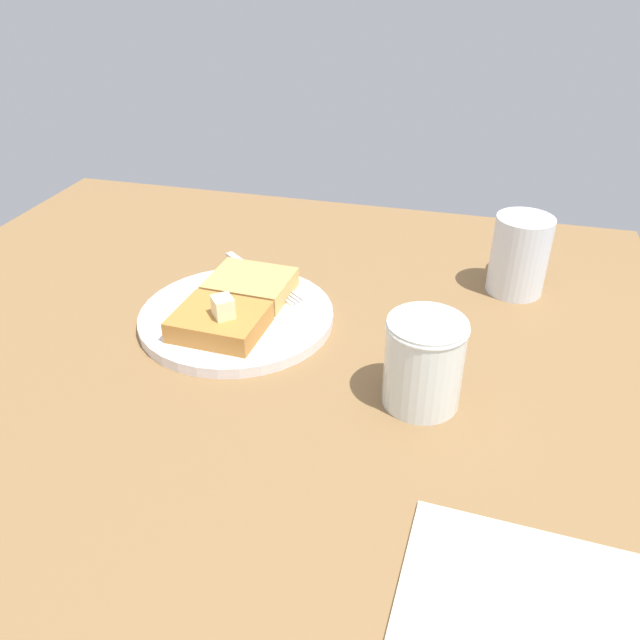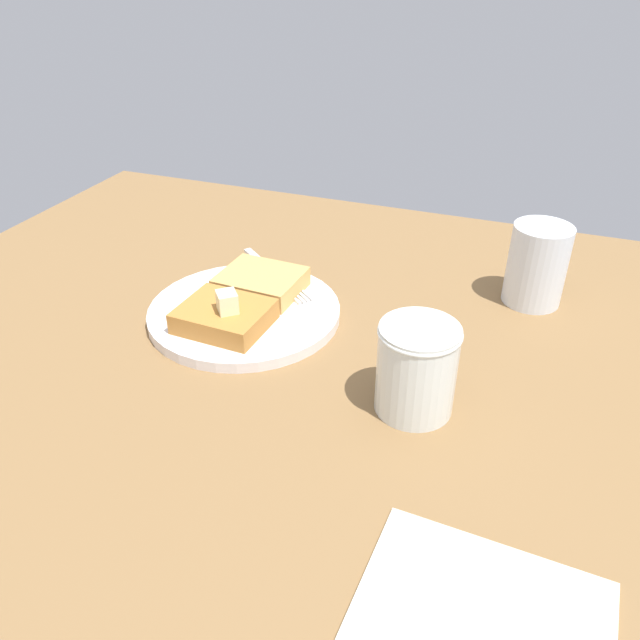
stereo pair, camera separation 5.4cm
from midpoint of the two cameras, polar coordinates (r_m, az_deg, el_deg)
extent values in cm
cube|color=brown|center=(65.26, -10.66, -4.75)|extent=(91.17, 91.17, 2.46)
cylinder|color=silver|center=(70.64, -9.80, 0.27)|extent=(21.59, 21.59, 1.23)
torus|color=gray|center=(70.53, -9.82, 0.41)|extent=(21.59, 21.59, 0.80)
cube|color=#B07331|center=(66.69, -11.49, -0.21)|extent=(8.28, 9.58, 2.31)
cube|color=tan|center=(72.89, -8.52, 3.07)|extent=(8.28, 9.58, 2.31)
cube|color=beige|center=(64.78, -11.24, 1.12)|extent=(2.95, 2.92, 2.19)
cube|color=silver|center=(79.15, -8.52, 4.72)|extent=(6.98, 8.35, 0.36)
cube|color=silver|center=(74.16, -6.11, 2.93)|extent=(3.47, 3.56, 0.36)
cube|color=silver|center=(72.27, -4.32, 2.20)|extent=(2.26, 2.69, 0.36)
cube|color=silver|center=(72.02, -4.69, 2.06)|extent=(2.26, 2.69, 0.36)
cube|color=silver|center=(71.78, -5.06, 1.93)|extent=(2.26, 2.69, 0.36)
cube|color=silver|center=(71.54, -5.43, 1.80)|extent=(2.26, 2.69, 0.36)
cylinder|color=#42190A|center=(56.72, 6.70, -4.53)|extent=(6.56, 6.56, 7.32)
cylinder|color=silver|center=(56.33, 6.75, -3.99)|extent=(7.13, 7.13, 8.65)
torus|color=silver|center=(54.16, 7.00, -0.67)|extent=(7.34, 7.34, 0.50)
cube|color=beige|center=(44.76, 14.29, -25.49)|extent=(16.55, 16.79, 0.30)
cylinder|color=silver|center=(76.71, 15.86, 5.68)|extent=(6.66, 6.66, 9.49)
torus|color=silver|center=(79.75, 15.96, 7.07)|extent=(5.64, 0.90, 5.64)
camera|label=1|loc=(0.03, -92.52, -1.58)|focal=35.00mm
camera|label=2|loc=(0.03, 87.48, 1.58)|focal=35.00mm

